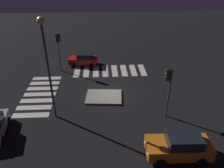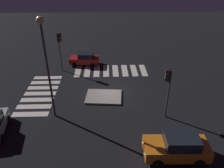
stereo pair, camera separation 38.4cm
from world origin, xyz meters
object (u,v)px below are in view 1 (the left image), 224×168
object	(u,v)px
street_lamp	(46,55)
traffic_light_east	(59,43)
traffic_island	(104,97)
car_orange	(179,146)
car_red	(84,59)
traffic_light_west	(169,82)

from	to	relation	value
street_lamp	traffic_light_east	bearing A→B (deg)	-85.00
traffic_island	traffic_light_east	xyz separation A→B (m)	(5.03, -6.15, 3.47)
car_orange	traffic_light_east	xyz separation A→B (m)	(10.00, -13.77, 2.63)
car_red	car_orange	size ratio (longest dim) A/B	0.85
traffic_light_east	car_orange	bearing A→B (deg)	-12.39
traffic_island	traffic_light_west	distance (m)	6.89
traffic_island	car_red	world-z (taller)	car_red
car_orange	traffic_light_west	size ratio (longest dim) A/B	1.00
car_red	traffic_light_west	distance (m)	13.66
car_orange	traffic_light_east	size ratio (longest dim) A/B	0.94
traffic_light_east	street_lamp	size ratio (longest dim) A/B	0.55
traffic_island	car_red	bearing A→B (deg)	-72.72
car_red	traffic_light_east	size ratio (longest dim) A/B	0.80
traffic_light_east	street_lamp	xyz separation A→B (m)	(-0.78, 8.91, 2.17)
street_lamp	traffic_light_west	bearing A→B (deg)	178.10
traffic_island	car_orange	size ratio (longest dim) A/B	0.83
traffic_light_west	traffic_light_east	distance (m)	13.79
traffic_light_west	street_lamp	xyz separation A→B (m)	(9.47, -0.31, 2.36)
traffic_island	traffic_light_east	world-z (taller)	traffic_light_east
traffic_island	car_orange	xyz separation A→B (m)	(-4.98, 7.62, 0.85)
street_lamp	car_orange	bearing A→B (deg)	152.18
traffic_light_west	car_orange	bearing A→B (deg)	129.39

